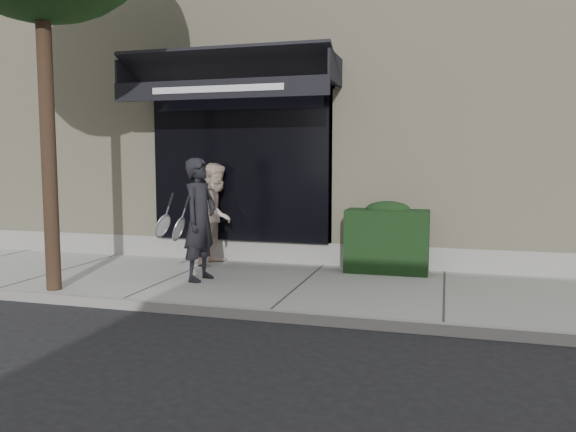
% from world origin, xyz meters
% --- Properties ---
extents(ground, '(80.00, 80.00, 0.00)m').
position_xyz_m(ground, '(0.00, 0.00, 0.00)').
color(ground, black).
rests_on(ground, ground).
extents(sidewalk, '(20.00, 3.00, 0.12)m').
position_xyz_m(sidewalk, '(0.00, 0.00, 0.06)').
color(sidewalk, gray).
rests_on(sidewalk, ground).
extents(curb, '(20.00, 0.10, 0.14)m').
position_xyz_m(curb, '(0.00, -1.55, 0.07)').
color(curb, gray).
rests_on(curb, ground).
extents(building_facade, '(14.30, 8.04, 5.64)m').
position_xyz_m(building_facade, '(-0.01, 4.96, 2.74)').
color(building_facade, beige).
rests_on(building_facade, ground).
extents(hedge, '(1.30, 0.70, 1.14)m').
position_xyz_m(hedge, '(1.10, 1.25, 0.66)').
color(hedge, black).
rests_on(hedge, sidewalk).
extents(pedestrian_front, '(0.79, 0.87, 1.82)m').
position_xyz_m(pedestrian_front, '(-1.51, -0.17, 1.03)').
color(pedestrian_front, black).
rests_on(pedestrian_front, sidewalk).
extents(pedestrian_back, '(0.76, 0.91, 1.74)m').
position_xyz_m(pedestrian_back, '(-1.81, 1.16, 0.99)').
color(pedestrian_back, beige).
rests_on(pedestrian_back, sidewalk).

